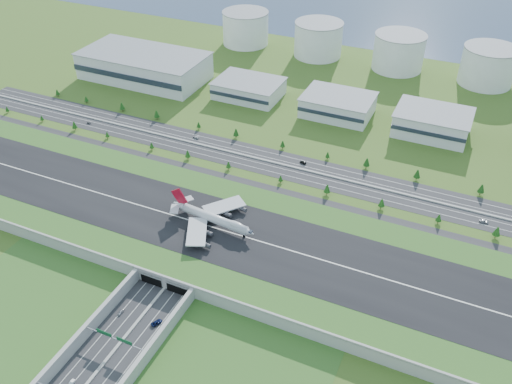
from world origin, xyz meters
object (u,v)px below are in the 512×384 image
at_px(boeing_747, 212,218).
at_px(fuel_tank_a, 246,28).
at_px(car_1, 71,384).
at_px(car_2, 157,323).
at_px(car_5, 303,162).
at_px(car_6, 484,221).
at_px(car_0, 121,312).
at_px(car_4, 89,123).
at_px(car_7, 196,137).

bearing_deg(boeing_747, fuel_tank_a, 118.18).
bearing_deg(car_1, car_2, 68.03).
xyz_separation_m(boeing_747, car_5, (22.75, 100.71, -12.42)).
xyz_separation_m(car_1, car_6, (164.15, 207.10, 0.01)).
bearing_deg(car_0, fuel_tank_a, 106.98).
xyz_separation_m(car_2, car_6, (147.69, 159.47, -0.04)).
xyz_separation_m(boeing_747, car_6, (154.53, 83.49, -12.47)).
xyz_separation_m(car_2, car_5, (15.91, 176.69, 0.01)).
relative_size(car_1, car_4, 1.22).
relative_size(car_1, car_2, 0.79).
height_order(car_2, car_7, car_2).
distance_m(fuel_tank_a, car_7, 214.50).
height_order(car_2, car_5, car_5).
distance_m(car_5, car_7, 92.43).
relative_size(car_4, car_7, 0.73).
bearing_deg(car_7, car_6, 98.35).
bearing_deg(fuel_tank_a, car_7, -75.58).
height_order(car_1, car_4, car_1).
bearing_deg(fuel_tank_a, car_2, -71.31).
relative_size(car_5, car_7, 0.95).
relative_size(car_2, car_7, 1.12).
bearing_deg(car_1, car_4, 123.78).
height_order(car_5, car_7, car_5).
distance_m(car_5, car_6, 132.90).
bearing_deg(car_5, car_1, 7.09).
height_order(fuel_tank_a, car_4, fuel_tank_a).
relative_size(boeing_747, car_4, 15.44).
bearing_deg(fuel_tank_a, car_5, -54.85).
relative_size(car_0, car_2, 0.74).
height_order(boeing_747, car_0, boeing_747).
distance_m(fuel_tank_a, car_5, 253.56).
height_order(fuel_tank_a, car_2, fuel_tank_a).
xyz_separation_m(car_2, car_4, (-171.09, 159.97, -0.17)).
bearing_deg(boeing_747, car_4, 159.31).
distance_m(fuel_tank_a, boeing_747, 331.27).
bearing_deg(car_0, car_2, 5.91).
xyz_separation_m(car_0, car_6, (169.16, 161.21, 0.04)).
xyz_separation_m(car_2, car_7, (-76.52, 176.44, -0.06)).
bearing_deg(car_7, car_0, 29.85).
bearing_deg(car_4, car_6, -76.50).
height_order(car_0, car_5, car_5).
bearing_deg(car_6, car_0, 130.30).
relative_size(car_0, car_4, 1.14).
bearing_deg(car_6, boeing_747, 115.06).
distance_m(boeing_747, car_4, 184.91).
distance_m(car_2, car_5, 177.40).
bearing_deg(car_4, car_7, -66.53).
xyz_separation_m(boeing_747, car_0, (-14.63, -77.71, -12.51)).
relative_size(car_2, car_6, 1.05).
height_order(car_4, car_7, car_7).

